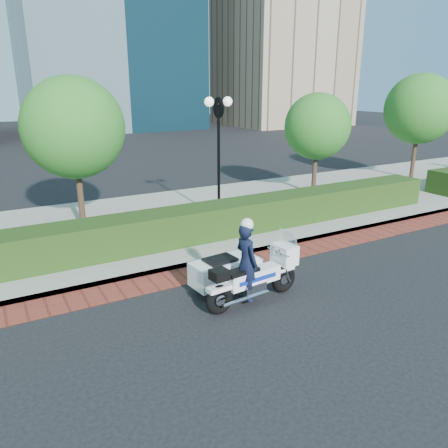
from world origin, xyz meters
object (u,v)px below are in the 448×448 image
tree_c (317,127)px  police_motorcycle (240,270)px  tree_d (420,109)px  lamppost (219,139)px  tree_b (74,128)px

tree_c → police_motorcycle: (-7.92, -6.72, -2.35)m
police_motorcycle → tree_d: bearing=19.5°
lamppost → tree_d: (12.00, 1.30, 0.65)m
tree_d → tree_b: bearing=180.0°
lamppost → tree_b: (-4.50, 1.30, 0.48)m
tree_b → tree_d: size_ratio=0.95×
tree_d → police_motorcycle: size_ratio=2.05×
tree_b → tree_d: bearing=0.0°
police_motorcycle → lamppost: bearing=60.5°
lamppost → tree_c: tree_c is taller
lamppost → tree_b: 4.71m
tree_b → police_motorcycle: bearing=-72.8°
lamppost → tree_d: bearing=6.2°
lamppost → tree_c: (5.50, 1.30, 0.09)m
lamppost → tree_c: bearing=13.3°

